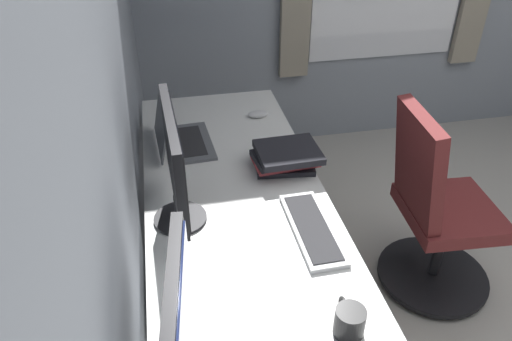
{
  "coord_description": "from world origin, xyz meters",
  "views": [
    {
      "loc": [
        -1.01,
        1.82,
        1.91
      ],
      "look_at": [
        0.39,
        1.53,
        0.95
      ],
      "focal_mm": 34.14,
      "sensor_mm": 36.0,
      "label": 1
    }
  ],
  "objects_px": {
    "keyboard_main": "(312,228)",
    "book_stack_near": "(286,157)",
    "drawer_pedestal": "(246,326)",
    "monitor_secondary": "(180,331)",
    "laptop_leftmost": "(178,136)",
    "office_chair": "(435,214)",
    "mouse_main": "(258,114)",
    "coffee_mug": "(349,321)",
    "monitor_primary": "(175,163)"
  },
  "relations": [
    {
      "from": "drawer_pedestal",
      "to": "monitor_primary",
      "type": "bearing_deg",
      "value": 40.72
    },
    {
      "from": "monitor_secondary",
      "to": "drawer_pedestal",
      "type": "bearing_deg",
      "value": -27.19
    },
    {
      "from": "keyboard_main",
      "to": "mouse_main",
      "type": "xyz_separation_m",
      "value": [
        0.91,
        0.01,
        0.01
      ]
    },
    {
      "from": "monitor_secondary",
      "to": "coffee_mug",
      "type": "height_order",
      "value": "monitor_secondary"
    },
    {
      "from": "drawer_pedestal",
      "to": "book_stack_near",
      "type": "distance_m",
      "value": 0.72
    },
    {
      "from": "drawer_pedestal",
      "to": "monitor_secondary",
      "type": "distance_m",
      "value": 0.81
    },
    {
      "from": "laptop_leftmost",
      "to": "coffee_mug",
      "type": "bearing_deg",
      "value": -160.58
    },
    {
      "from": "monitor_secondary",
      "to": "book_stack_near",
      "type": "height_order",
      "value": "monitor_secondary"
    },
    {
      "from": "drawer_pedestal",
      "to": "office_chair",
      "type": "xyz_separation_m",
      "value": [
        0.37,
        -0.98,
        0.11
      ]
    },
    {
      "from": "office_chair",
      "to": "monitor_primary",
      "type": "bearing_deg",
      "value": 96.57
    },
    {
      "from": "keyboard_main",
      "to": "monitor_secondary",
      "type": "bearing_deg",
      "value": 136.88
    },
    {
      "from": "monitor_primary",
      "to": "book_stack_near",
      "type": "distance_m",
      "value": 0.58
    },
    {
      "from": "book_stack_near",
      "to": "coffee_mug",
      "type": "xyz_separation_m",
      "value": [
        -0.87,
        0.04,
        -0.01
      ]
    },
    {
      "from": "book_stack_near",
      "to": "office_chair",
      "type": "bearing_deg",
      "value": -100.26
    },
    {
      "from": "office_chair",
      "to": "monitor_secondary",
      "type": "bearing_deg",
      "value": 124.38
    },
    {
      "from": "monitor_secondary",
      "to": "laptop_leftmost",
      "type": "xyz_separation_m",
      "value": [
        1.24,
        -0.07,
        -0.18
      ]
    },
    {
      "from": "mouse_main",
      "to": "monitor_primary",
      "type": "bearing_deg",
      "value": 148.98
    },
    {
      "from": "office_chair",
      "to": "drawer_pedestal",
      "type": "bearing_deg",
      "value": 110.74
    },
    {
      "from": "drawer_pedestal",
      "to": "mouse_main",
      "type": "height_order",
      "value": "mouse_main"
    },
    {
      "from": "drawer_pedestal",
      "to": "mouse_main",
      "type": "distance_m",
      "value": 1.1
    },
    {
      "from": "mouse_main",
      "to": "book_stack_near",
      "type": "xyz_separation_m",
      "value": [
        -0.49,
        -0.02,
        0.04
      ]
    },
    {
      "from": "laptop_leftmost",
      "to": "office_chair",
      "type": "relative_size",
      "value": 0.37
    },
    {
      "from": "keyboard_main",
      "to": "monitor_primary",
      "type": "bearing_deg",
      "value": 71.01
    },
    {
      "from": "book_stack_near",
      "to": "mouse_main",
      "type": "bearing_deg",
      "value": 2.66
    },
    {
      "from": "keyboard_main",
      "to": "office_chair",
      "type": "relative_size",
      "value": 0.43
    },
    {
      "from": "drawer_pedestal",
      "to": "monitor_primary",
      "type": "relative_size",
      "value": 1.36
    },
    {
      "from": "mouse_main",
      "to": "coffee_mug",
      "type": "xyz_separation_m",
      "value": [
        -1.36,
        0.01,
        0.03
      ]
    },
    {
      "from": "book_stack_near",
      "to": "laptop_leftmost",
      "type": "bearing_deg",
      "value": 57.53
    },
    {
      "from": "mouse_main",
      "to": "book_stack_near",
      "type": "distance_m",
      "value": 0.49
    },
    {
      "from": "laptop_leftmost",
      "to": "monitor_primary",
      "type": "bearing_deg",
      "value": 176.82
    },
    {
      "from": "keyboard_main",
      "to": "book_stack_near",
      "type": "height_order",
      "value": "book_stack_near"
    },
    {
      "from": "mouse_main",
      "to": "laptop_leftmost",
      "type": "bearing_deg",
      "value": 115.98
    },
    {
      "from": "monitor_primary",
      "to": "keyboard_main",
      "type": "height_order",
      "value": "monitor_primary"
    },
    {
      "from": "laptop_leftmost",
      "to": "monitor_secondary",
      "type": "bearing_deg",
      "value": 177.0
    },
    {
      "from": "drawer_pedestal",
      "to": "monitor_secondary",
      "type": "bearing_deg",
      "value": 152.81
    },
    {
      "from": "monitor_secondary",
      "to": "mouse_main",
      "type": "xyz_separation_m",
      "value": [
        1.45,
        -0.49,
        -0.22
      ]
    },
    {
      "from": "monitor_secondary",
      "to": "mouse_main",
      "type": "height_order",
      "value": "monitor_secondary"
    },
    {
      "from": "monitor_primary",
      "to": "office_chair",
      "type": "bearing_deg",
      "value": -83.43
    },
    {
      "from": "drawer_pedestal",
      "to": "laptop_leftmost",
      "type": "bearing_deg",
      "value": 12.38
    },
    {
      "from": "laptop_leftmost",
      "to": "coffee_mug",
      "type": "xyz_separation_m",
      "value": [
        -1.16,
        -0.41,
        -0.0
      ]
    },
    {
      "from": "drawer_pedestal",
      "to": "coffee_mug",
      "type": "xyz_separation_m",
      "value": [
        -0.37,
        -0.24,
        0.43
      ]
    },
    {
      "from": "monitor_primary",
      "to": "keyboard_main",
      "type": "distance_m",
      "value": 0.55
    },
    {
      "from": "drawer_pedestal",
      "to": "office_chair",
      "type": "bearing_deg",
      "value": -69.26
    },
    {
      "from": "drawer_pedestal",
      "to": "mouse_main",
      "type": "bearing_deg",
      "value": -14.25
    },
    {
      "from": "office_chair",
      "to": "mouse_main",
      "type": "bearing_deg",
      "value": 49.73
    },
    {
      "from": "mouse_main",
      "to": "keyboard_main",
      "type": "bearing_deg",
      "value": -179.15
    },
    {
      "from": "monitor_primary",
      "to": "office_chair",
      "type": "height_order",
      "value": "monitor_primary"
    },
    {
      "from": "mouse_main",
      "to": "coffee_mug",
      "type": "bearing_deg",
      "value": 179.38
    },
    {
      "from": "mouse_main",
      "to": "coffee_mug",
      "type": "relative_size",
      "value": 0.8
    },
    {
      "from": "drawer_pedestal",
      "to": "monitor_secondary",
      "type": "xyz_separation_m",
      "value": [
        -0.46,
        0.24,
        0.62
      ]
    }
  ]
}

